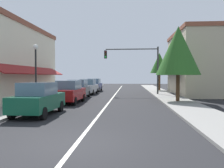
# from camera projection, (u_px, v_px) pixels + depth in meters

# --- Properties ---
(ground_plane) EXTENTS (80.00, 80.00, 0.00)m
(ground_plane) POSITION_uv_depth(u_px,v_px,m) (114.00, 96.00, 24.95)
(ground_plane) COLOR black
(sidewalk_left) EXTENTS (2.60, 56.00, 0.12)m
(sidewalk_left) POSITION_uv_depth(u_px,v_px,m) (64.00, 95.00, 25.36)
(sidewalk_left) COLOR gray
(sidewalk_left) RESTS_ON ground
(sidewalk_right) EXTENTS (2.60, 56.00, 0.12)m
(sidewalk_right) POSITION_uv_depth(u_px,v_px,m) (166.00, 95.00, 24.54)
(sidewalk_right) COLOR gray
(sidewalk_right) RESTS_ON ground
(lane_center_stripe) EXTENTS (0.14, 52.00, 0.01)m
(lane_center_stripe) POSITION_uv_depth(u_px,v_px,m) (114.00, 96.00, 24.95)
(lane_center_stripe) COLOR silver
(lane_center_stripe) RESTS_ON ground
(storefront_right_block) EXTENTS (7.03, 10.20, 7.09)m
(storefront_right_block) POSITION_uv_depth(u_px,v_px,m) (201.00, 63.00, 26.10)
(storefront_right_block) COLOR #BCAD8E
(storefront_right_block) RESTS_ON ground
(parked_car_nearest_left) EXTENTS (1.82, 4.12, 1.77)m
(parked_car_nearest_left) POSITION_uv_depth(u_px,v_px,m) (38.00, 99.00, 12.50)
(parked_car_nearest_left) COLOR #0F4C33
(parked_car_nearest_left) RESTS_ON ground
(parked_car_second_left) EXTENTS (1.87, 4.14, 1.77)m
(parked_car_second_left) POSITION_uv_depth(u_px,v_px,m) (69.00, 92.00, 17.99)
(parked_car_second_left) COLOR maroon
(parked_car_second_left) RESTS_ON ground
(parked_car_third_left) EXTENTS (1.83, 4.12, 1.77)m
(parked_car_third_left) POSITION_uv_depth(u_px,v_px,m) (78.00, 89.00, 22.09)
(parked_car_third_left) COLOR #4C5156
(parked_car_third_left) RESTS_ON ground
(parked_car_far_left) EXTENTS (1.88, 4.15, 1.77)m
(parked_car_far_left) POSITION_uv_depth(u_px,v_px,m) (88.00, 87.00, 27.08)
(parked_car_far_left) COLOR #B7BABF
(parked_car_far_left) RESTS_ON ground
(parked_car_distant_left) EXTENTS (1.81, 4.12, 1.77)m
(parked_car_distant_left) POSITION_uv_depth(u_px,v_px,m) (94.00, 85.00, 32.32)
(parked_car_distant_left) COLOR navy
(parked_car_distant_left) RESTS_ON ground
(traffic_signal_mast_arm) EXTENTS (6.09, 0.50, 5.40)m
(traffic_signal_mast_arm) POSITION_uv_depth(u_px,v_px,m) (138.00, 61.00, 25.98)
(traffic_signal_mast_arm) COLOR #333333
(traffic_signal_mast_arm) RESTS_ON ground
(street_lamp_left_near) EXTENTS (0.36, 0.36, 4.31)m
(street_lamp_left_near) POSITION_uv_depth(u_px,v_px,m) (36.00, 64.00, 16.13)
(street_lamp_left_near) COLOR black
(street_lamp_left_near) RESTS_ON ground
(tree_right_near) EXTENTS (3.53, 3.53, 6.09)m
(tree_right_near) POSITION_uv_depth(u_px,v_px,m) (178.00, 51.00, 18.49)
(tree_right_near) COLOR #4C331E
(tree_right_near) RESTS_ON ground
(tree_right_far) EXTENTS (2.58, 2.58, 5.39)m
(tree_right_far) POSITION_uv_depth(u_px,v_px,m) (159.00, 63.00, 32.70)
(tree_right_far) COLOR #4C331E
(tree_right_far) RESTS_ON ground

